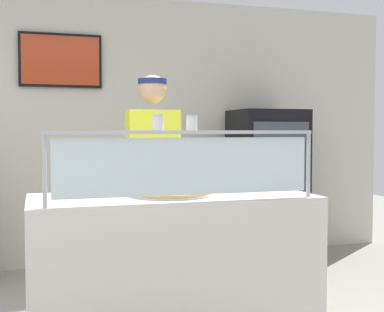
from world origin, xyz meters
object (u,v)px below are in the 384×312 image
Objects in this scene: parmesan_shaker at (158,123)px; pizza_server at (170,189)px; pepper_flake_shaker at (192,124)px; worker_figure at (153,176)px; drink_fridge at (267,186)px; pizza_tray at (170,193)px.

pizza_server is at bearing 63.77° from parmesan_shaker.
parmesan_shaker is 1.06× the size of pepper_flake_shaker.
pepper_flake_shaker is 0.05× the size of worker_figure.
pepper_flake_shaker is at bearing -90.53° from worker_figure.
drink_fridge is at bearing 51.43° from parmesan_shaker.
worker_figure is 1.79m from drink_fridge.
pizza_tray is at bearing -94.71° from worker_figure.
parmesan_shaker is (-0.14, -0.29, 0.40)m from pizza_server.
pepper_flake_shaker is (0.05, -0.29, 0.40)m from pizza_server.
pepper_flake_shaker is 0.05× the size of drink_fridge.
parmesan_shaker is 0.05× the size of worker_figure.
drink_fridge reaches higher than pizza_server.
worker_figure is at bearing 78.66° from parmesan_shaker.
parmesan_shaker reaches higher than pizza_tray.
parmesan_shaker is 0.06× the size of drink_fridge.
drink_fridge is (1.49, 1.76, -0.21)m from pizza_server.
parmesan_shaker reaches higher than pizza_server.
worker_figure reaches higher than pizza_server.
pizza_tray is 0.29× the size of worker_figure.
pepper_flake_shaker is (0.19, 0.00, -0.00)m from parmesan_shaker.
pizza_tray is 0.70m from worker_figure.
pizza_server is at bearing 99.80° from pepper_flake_shaker.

